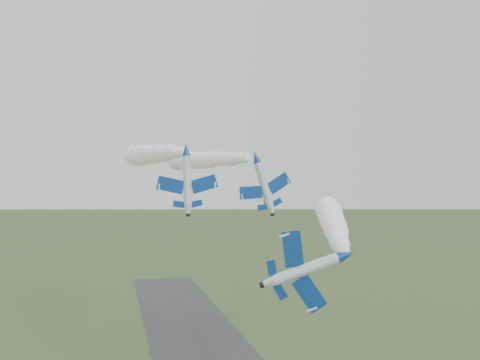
# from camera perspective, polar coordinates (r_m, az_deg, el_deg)

# --- Properties ---
(jet_lead) EXTENTS (6.32, 11.77, 9.36)m
(jet_lead) POSITION_cam_1_polar(r_m,az_deg,el_deg) (65.18, 11.33, -7.85)
(jet_lead) COLOR white
(smoke_trail_jet_lead) EXTENTS (28.16, 66.73, 5.79)m
(smoke_trail_jet_lead) POSITION_cam_1_polar(r_m,az_deg,el_deg) (101.64, 9.86, -4.46)
(smoke_trail_jet_lead) COLOR white
(jet_pair_left) EXTENTS (10.28, 12.29, 3.04)m
(jet_pair_left) POSITION_cam_1_polar(r_m,az_deg,el_deg) (90.03, -5.75, 3.26)
(jet_pair_left) COLOR white
(smoke_trail_jet_pair_left) EXTENTS (11.01, 74.55, 5.73)m
(smoke_trail_jet_pair_left) POSITION_cam_1_polar(r_m,az_deg,el_deg) (129.19, -9.46, 2.69)
(smoke_trail_jet_pair_left) COLOR white
(jet_pair_right) EXTENTS (9.40, 11.68, 3.72)m
(jet_pair_right) POSITION_cam_1_polar(r_m,az_deg,el_deg) (92.00, 1.73, 2.48)
(jet_pair_right) COLOR white
(smoke_trail_jet_pair_right) EXTENTS (11.91, 61.62, 4.78)m
(smoke_trail_jet_pair_right) POSITION_cam_1_polar(r_m,az_deg,el_deg) (123.85, -3.92, 2.13)
(smoke_trail_jet_pair_right) COLOR white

